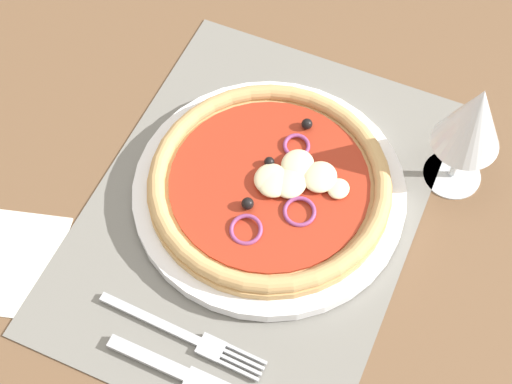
% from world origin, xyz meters
% --- Properties ---
extents(ground_plane, '(1.90, 1.40, 0.02)m').
position_xyz_m(ground_plane, '(0.00, 0.00, -0.01)').
color(ground_plane, brown).
extents(placemat, '(0.46, 0.34, 0.00)m').
position_xyz_m(placemat, '(0.00, 0.00, 0.00)').
color(placemat, slate).
rests_on(placemat, ground_plane).
extents(plate, '(0.30, 0.30, 0.01)m').
position_xyz_m(plate, '(-0.02, 0.01, 0.01)').
color(plate, white).
rests_on(plate, placemat).
extents(pizza, '(0.26, 0.26, 0.03)m').
position_xyz_m(pizza, '(-0.02, 0.01, 0.03)').
color(pizza, tan).
rests_on(pizza, plate).
extents(fork, '(0.02, 0.18, 0.00)m').
position_xyz_m(fork, '(0.16, 0.00, 0.01)').
color(fork, '#B2B5BA').
rests_on(fork, placemat).
extents(knife, '(0.02, 0.20, 0.01)m').
position_xyz_m(knife, '(0.20, 0.03, 0.01)').
color(knife, '#B2B5BA').
rests_on(knife, placemat).
extents(wine_glass, '(0.07, 0.07, 0.15)m').
position_xyz_m(wine_glass, '(-0.13, 0.18, 0.10)').
color(wine_glass, silver).
rests_on(wine_glass, ground_plane).
extents(napkin, '(0.14, 0.14, 0.00)m').
position_xyz_m(napkin, '(0.16, -0.21, 0.00)').
color(napkin, silver).
rests_on(napkin, ground_plane).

